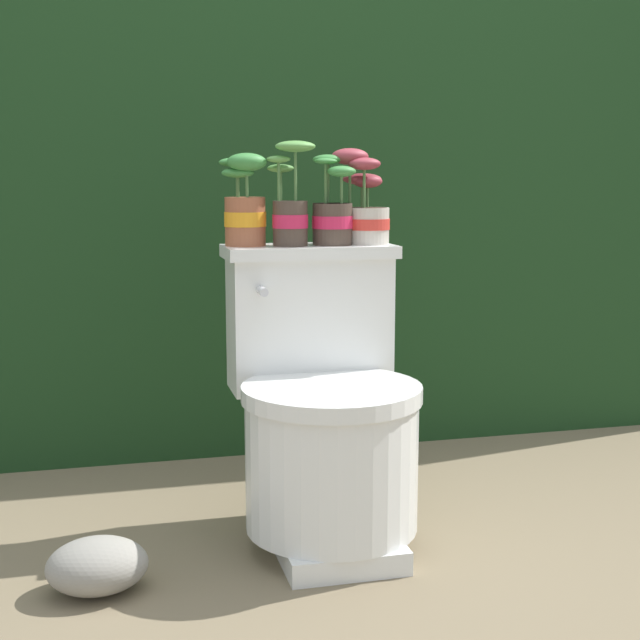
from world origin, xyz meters
The scene contains 8 objects.
ground_plane centered at (0.00, 0.00, 0.00)m, with size 12.00×12.00×0.00m, color #75664C.
hedge_backdrop centered at (0.00, 1.19, 0.74)m, with size 3.05×1.01×1.49m.
toilet centered at (-0.09, 0.01, 0.29)m, with size 0.41×0.51×0.69m.
potted_plant_left centered at (-0.24, 0.19, 0.78)m, with size 0.11×0.12×0.22m.
potted_plant_midleft centered at (-0.14, 0.16, 0.78)m, with size 0.12×0.10×0.25m.
potted_plant_middle centered at (-0.03, 0.16, 0.76)m, with size 0.10×0.10×0.22m.
potted_plant_midright centered at (0.05, 0.18, 0.78)m, with size 0.14×0.13×0.23m.
garden_stone centered at (-0.62, -0.14, 0.06)m, with size 0.21×0.17×0.12m.
Camera 1 is at (-0.59, -1.94, 0.86)m, focal length 50.00 mm.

